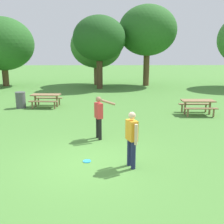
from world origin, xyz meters
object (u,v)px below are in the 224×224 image
Objects in this scene: trash_can_further_along at (21,100)px; tree_slender_mid at (99,39)px; tree_far_right at (96,46)px; tree_broad_center at (3,44)px; tree_back_left at (147,31)px; person_thrower at (132,136)px; picnic_table_far at (46,98)px; picnic_table_near at (198,104)px; person_catcher at (99,114)px; frisbee at (87,161)px.

tree_slender_mid reaches higher than trash_can_further_along.
tree_slender_mid is (0.38, -2.81, 0.56)m from tree_far_right.
tree_broad_center is 1.08× the size of tree_far_right.
tree_back_left is (8.99, 10.55, 4.74)m from trash_can_further_along.
trash_can_further_along is (-5.84, 8.31, -0.46)m from person_thrower.
person_thrower is 19.83m from tree_far_right.
picnic_table_far is at bearing -110.40° from tree_slender_mid.
tree_back_left is (-0.97, 12.35, 4.66)m from picnic_table_near.
tree_slender_mid is at bearing 118.28° from picnic_table_near.
tree_back_left is (4.91, -0.68, 1.39)m from tree_far_right.
person_catcher is at bearing -59.20° from tree_broad_center.
tree_far_right is at bearing 91.34° from frisbee.
person_thrower is at bearing -62.88° from picnic_table_far.
picnic_table_far is at bearing 110.66° from frisbee.
picnic_table_near is at bearing -65.73° from tree_far_right.
tree_broad_center reaches higher than picnic_table_near.
trash_can_further_along reaches higher than frisbee.
trash_can_further_along is 10.30m from tree_slender_mid.
tree_broad_center is at bearing 140.37° from picnic_table_near.
tree_far_right reaches higher than trash_can_further_along.
tree_back_left is (4.53, 2.13, 0.83)m from tree_slender_mid.
tree_broad_center reaches higher than tree_far_right.
picnic_table_far is 13.56m from tree_back_left.
tree_far_right is at bearing 114.27° from picnic_table_near.
tree_broad_center is at bearing -179.42° from tree_back_left.
person_catcher is 0.92× the size of picnic_table_far.
trash_can_further_along is at bearing 125.11° from person_thrower.
tree_slender_mid is (-5.50, 10.23, 3.83)m from picnic_table_near.
trash_can_further_along is at bearing -130.44° from tree_back_left.
picnic_table_far is 1.47m from trash_can_further_along.
tree_broad_center reaches higher than picnic_table_far.
frisbee is 0.04× the size of tree_slender_mid.
tree_back_left is at bearing -7.90° from tree_far_right.
tree_broad_center is (-14.75, 12.22, 3.44)m from picnic_table_near.
picnic_table_near is at bearing 37.58° from person_catcher.
tree_broad_center is (-9.32, 18.32, 3.99)m from frisbee.
person_thrower is 9.67m from picnic_table_far.
tree_far_right is (-0.76, 16.98, 2.88)m from person_catcher.
tree_far_right reaches higher than frisbee.
tree_slender_mid is (9.25, -1.99, 0.40)m from tree_broad_center.
person_catcher is at bearing 81.82° from frisbee.
tree_far_right is (-0.45, 19.14, 3.82)m from frisbee.
picnic_table_far is at bearing 117.12° from person_thrower.
frisbee is at bearing -69.34° from picnic_table_far.
picnic_table_far is 1.85× the size of trash_can_further_along.
tree_slender_mid is (4.45, 8.42, 3.91)m from trash_can_further_along.
tree_broad_center is (-6.23, 10.11, 3.44)m from picnic_table_far.
picnic_table_near and picnic_table_far have the same top height.
tree_back_left reaches higher than tree_broad_center.
person_thrower is 0.95× the size of picnic_table_near.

